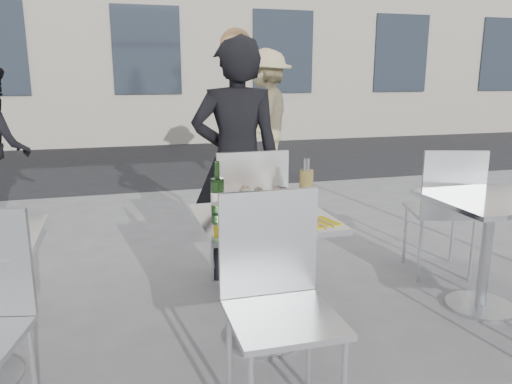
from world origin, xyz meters
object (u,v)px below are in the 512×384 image
object	(u,v)px
salad_plate	(270,206)
sugar_shaker	(292,205)
chair_far	(248,211)
napkin_right	(318,222)
chair_near	(276,288)
pedestrian_b	(266,118)
side_chair_rfar	(446,202)
wineglass_red_b	(278,194)
wineglass_white_b	(258,195)
wine_bottle	(218,194)
wineglass_white_a	(245,193)
woman_diner	(237,162)
side_table_right	(488,230)
main_table	(263,252)
pizza_far	(260,203)
carafe	(306,187)
napkin_left	(232,230)
wineglass_red_a	(284,195)
pizza_near	(289,223)

from	to	relation	value
salad_plate	sugar_shaker	bearing A→B (deg)	-26.95
chair_far	napkin_right	bearing A→B (deg)	102.20
chair_near	pedestrian_b	xyz separation A→B (m)	(1.38, 4.66, 0.33)
side_chair_rfar	sugar_shaker	bearing A→B (deg)	36.98
wineglass_red_b	wineglass_white_b	bearing A→B (deg)	178.98
wine_bottle	wineglass_white_a	size ratio (longest dim) A/B	1.87
woman_diner	side_table_right	bearing A→B (deg)	156.28
wine_bottle	main_table	bearing A→B (deg)	-24.66
pedestrian_b	woman_diner	bearing A→B (deg)	11.57
main_table	chair_near	xyz separation A→B (m)	(-0.12, -0.59, 0.06)
sugar_shaker	pizza_far	bearing A→B (deg)	119.05
carafe	napkin_left	distance (m)	0.62
woman_diner	wine_bottle	world-z (taller)	woman_diner
carafe	wineglass_red_a	world-z (taller)	carafe
salad_plate	wine_bottle	xyz separation A→B (m)	(-0.29, 0.05, 0.08)
sugar_shaker	salad_plate	bearing A→B (deg)	153.05
wineglass_red_a	wineglass_red_b	xyz separation A→B (m)	(-0.02, 0.03, 0.00)
chair_far	wineglass_white_a	world-z (taller)	chair_far
main_table	wineglass_red_a	world-z (taller)	wineglass_red_a
wineglass_red_b	salad_plate	bearing A→B (deg)	150.34
side_chair_rfar	main_table	bearing A→B (deg)	34.87
side_chair_rfar	napkin_right	xyz separation A→B (m)	(-1.33, -0.73, 0.17)
salad_plate	wineglass_red_b	xyz separation A→B (m)	(0.04, -0.02, 0.07)
side_table_right	pedestrian_b	xyz separation A→B (m)	(-0.24, 4.07, 0.38)
main_table	salad_plate	world-z (taller)	salad_plate
woman_diner	wineglass_red_a	world-z (taller)	woman_diner
napkin_left	napkin_right	xyz separation A→B (m)	(0.47, 0.01, 0.00)
side_chair_rfar	wineglass_red_a	bearing A→B (deg)	36.36
wine_bottle	carafe	world-z (taller)	wine_bottle
side_table_right	sugar_shaker	size ratio (longest dim) A/B	7.01
wineglass_red_a	pizza_far	bearing A→B (deg)	108.61
pizza_far	wine_bottle	size ratio (longest dim) A/B	1.08
pizza_far	wineglass_red_a	xyz separation A→B (m)	(0.07, -0.22, 0.09)
wine_bottle	wineglass_white_b	size ratio (longest dim) A/B	1.87
woman_diner	pizza_near	bearing A→B (deg)	99.89
side_chair_rfar	sugar_shaker	world-z (taller)	side_chair_rfar
wineglass_white_b	napkin_right	xyz separation A→B (m)	(0.26, -0.24, -0.11)
main_table	pizza_far	world-z (taller)	pizza_far
pizza_near	pizza_far	world-z (taller)	pizza_far
side_table_right	chair_near	bearing A→B (deg)	-159.90
main_table	chair_far	world-z (taller)	chair_far
wineglass_red_a	napkin_left	size ratio (longest dim) A/B	0.77
pedestrian_b	wineglass_red_a	size ratio (longest dim) A/B	11.72
carafe	woman_diner	bearing A→B (deg)	103.88
chair_near	woman_diner	size ratio (longest dim) A/B	0.57
wineglass_red_a	wineglass_red_b	size ratio (longest dim) A/B	1.00
chair_far	carafe	world-z (taller)	carafe
napkin_right	side_table_right	bearing A→B (deg)	-2.73
pizza_near	salad_plate	size ratio (longest dim) A/B	1.41
side_table_right	wineglass_red_b	world-z (taller)	wineglass_red_b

